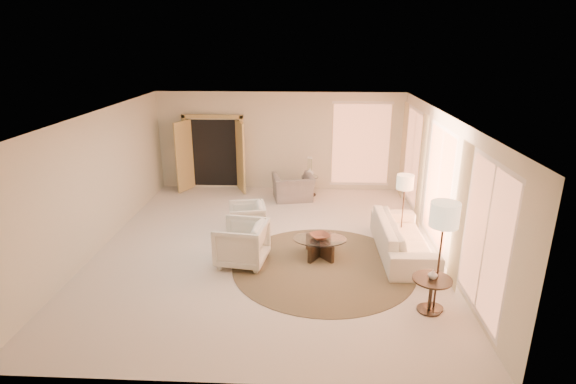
{
  "coord_description": "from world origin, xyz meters",
  "views": [
    {
      "loc": [
        0.83,
        -8.6,
        4.16
      ],
      "look_at": [
        0.4,
        0.4,
        1.1
      ],
      "focal_mm": 28.0,
      "sensor_mm": 36.0,
      "label": 1
    }
  ],
  "objects_px": {
    "armchair_right": "(242,241)",
    "end_table": "(431,289)",
    "side_table": "(310,184)",
    "side_vase": "(310,172)",
    "accent_chair": "(293,183)",
    "end_vase": "(433,274)",
    "sofa": "(403,238)",
    "armchair_left": "(247,218)",
    "bowl": "(320,236)",
    "coffee_table": "(320,245)",
    "floor_lamp_near": "(405,185)",
    "floor_lamp_far": "(444,220)"
  },
  "relations": [
    {
      "from": "armchair_right",
      "to": "end_table",
      "type": "relative_size",
      "value": 1.52
    },
    {
      "from": "armchair_right",
      "to": "side_table",
      "type": "bearing_deg",
      "value": 170.92
    },
    {
      "from": "end_table",
      "to": "side_vase",
      "type": "relative_size",
      "value": 2.6
    },
    {
      "from": "accent_chair",
      "to": "end_vase",
      "type": "bearing_deg",
      "value": 102.96
    },
    {
      "from": "sofa",
      "to": "armchair_left",
      "type": "height_order",
      "value": "armchair_left"
    },
    {
      "from": "side_table",
      "to": "end_table",
      "type": "bearing_deg",
      "value": -70.88
    },
    {
      "from": "sofa",
      "to": "end_vase",
      "type": "distance_m",
      "value": 2.07
    },
    {
      "from": "armchair_right",
      "to": "side_vase",
      "type": "bearing_deg",
      "value": 170.92
    },
    {
      "from": "sofa",
      "to": "side_vase",
      "type": "xyz_separation_m",
      "value": [
        -1.9,
        3.58,
        0.31
      ]
    },
    {
      "from": "side_table",
      "to": "bowl",
      "type": "xyz_separation_m",
      "value": [
        0.22,
        -3.78,
        0.11
      ]
    },
    {
      "from": "coffee_table",
      "to": "floor_lamp_near",
      "type": "height_order",
      "value": "floor_lamp_near"
    },
    {
      "from": "floor_lamp_near",
      "to": "armchair_left",
      "type": "bearing_deg",
      "value": 178.01
    },
    {
      "from": "armchair_right",
      "to": "end_table",
      "type": "xyz_separation_m",
      "value": [
        3.26,
        -1.49,
        -0.07
      ]
    },
    {
      "from": "floor_lamp_near",
      "to": "floor_lamp_far",
      "type": "xyz_separation_m",
      "value": [
        0.03,
        -2.69,
        0.31
      ]
    },
    {
      "from": "armchair_left",
      "to": "armchair_right",
      "type": "xyz_separation_m",
      "value": [
        0.08,
        -1.37,
        0.07
      ]
    },
    {
      "from": "accent_chair",
      "to": "side_vase",
      "type": "bearing_deg",
      "value": -150.93
    },
    {
      "from": "armchair_right",
      "to": "end_table",
      "type": "bearing_deg",
      "value": 73.87
    },
    {
      "from": "side_vase",
      "to": "floor_lamp_far",
      "type": "bearing_deg",
      "value": -69.91
    },
    {
      "from": "armchair_right",
      "to": "end_table",
      "type": "distance_m",
      "value": 3.58
    },
    {
      "from": "accent_chair",
      "to": "side_table",
      "type": "height_order",
      "value": "accent_chair"
    },
    {
      "from": "floor_lamp_near",
      "to": "end_table",
      "type": "bearing_deg",
      "value": -91.13
    },
    {
      "from": "coffee_table",
      "to": "accent_chair",
      "type": "bearing_deg",
      "value": 101.08
    },
    {
      "from": "armchair_right",
      "to": "bowl",
      "type": "height_order",
      "value": "armchair_right"
    },
    {
      "from": "floor_lamp_far",
      "to": "floor_lamp_near",
      "type": "bearing_deg",
      "value": 90.71
    },
    {
      "from": "side_table",
      "to": "bowl",
      "type": "bearing_deg",
      "value": -86.74
    },
    {
      "from": "armchair_left",
      "to": "end_table",
      "type": "height_order",
      "value": "armchair_left"
    },
    {
      "from": "sofa",
      "to": "armchair_left",
      "type": "xyz_separation_m",
      "value": [
        -3.29,
        0.82,
        0.04
      ]
    },
    {
      "from": "accent_chair",
      "to": "floor_lamp_near",
      "type": "height_order",
      "value": "floor_lamp_near"
    },
    {
      "from": "sofa",
      "to": "floor_lamp_far",
      "type": "xyz_separation_m",
      "value": [
        0.14,
        -1.99,
        1.21
      ]
    },
    {
      "from": "floor_lamp_far",
      "to": "side_vase",
      "type": "relative_size",
      "value": 7.74
    },
    {
      "from": "side_table",
      "to": "floor_lamp_near",
      "type": "height_order",
      "value": "floor_lamp_near"
    },
    {
      "from": "end_table",
      "to": "floor_lamp_far",
      "type": "xyz_separation_m",
      "value": [
        0.09,
        0.05,
        1.17
      ]
    },
    {
      "from": "sofa",
      "to": "side_table",
      "type": "relative_size",
      "value": 4.46
    },
    {
      "from": "floor_lamp_near",
      "to": "end_vase",
      "type": "distance_m",
      "value": 2.81
    },
    {
      "from": "end_vase",
      "to": "side_vase",
      "type": "xyz_separation_m",
      "value": [
        -1.95,
        5.63,
        0.01
      ]
    },
    {
      "from": "accent_chair",
      "to": "end_vase",
      "type": "relative_size",
      "value": 6.76
    },
    {
      "from": "floor_lamp_far",
      "to": "armchair_right",
      "type": "bearing_deg",
      "value": 156.78
    },
    {
      "from": "end_vase",
      "to": "side_vase",
      "type": "distance_m",
      "value": 5.96
    },
    {
      "from": "armchair_left",
      "to": "side_table",
      "type": "bearing_deg",
      "value": 141.94
    },
    {
      "from": "accent_chair",
      "to": "end_table",
      "type": "distance_m",
      "value": 5.76
    },
    {
      "from": "sofa",
      "to": "armchair_left",
      "type": "distance_m",
      "value": 3.39
    },
    {
      "from": "sofa",
      "to": "side_table",
      "type": "bearing_deg",
      "value": 27.19
    },
    {
      "from": "armchair_left",
      "to": "side_vase",
      "type": "distance_m",
      "value": 3.1
    },
    {
      "from": "coffee_table",
      "to": "side_vase",
      "type": "bearing_deg",
      "value": 93.26
    },
    {
      "from": "end_table",
      "to": "sofa",
      "type": "bearing_deg",
      "value": 91.35
    },
    {
      "from": "floor_lamp_far",
      "to": "sofa",
      "type": "bearing_deg",
      "value": 93.89
    },
    {
      "from": "coffee_table",
      "to": "end_vase",
      "type": "distance_m",
      "value": 2.57
    },
    {
      "from": "coffee_table",
      "to": "bowl",
      "type": "bearing_deg",
      "value": 90.0
    },
    {
      "from": "coffee_table",
      "to": "floor_lamp_far",
      "type": "xyz_separation_m",
      "value": [
        1.82,
        -1.79,
        1.32
      ]
    },
    {
      "from": "end_table",
      "to": "bowl",
      "type": "xyz_separation_m",
      "value": [
        -1.74,
        1.85,
        0.04
      ]
    }
  ]
}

